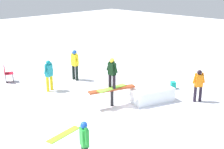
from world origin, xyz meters
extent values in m
plane|color=white|center=(0.00, 0.00, 0.00)|extent=(60.00, 60.00, 0.00)
cylinder|color=black|center=(0.00, 0.00, 0.35)|extent=(0.14, 0.14, 0.70)
cube|color=#A53F1E|center=(0.00, 0.00, 0.74)|extent=(2.02, 0.94, 0.08)
cube|color=white|center=(-1.68, 0.59, 0.30)|extent=(2.20, 2.01, 0.60)
cube|color=#7FCC37|center=(0.00, 0.00, 0.79)|extent=(1.43, 0.39, 0.03)
cylinder|color=black|center=(-0.01, -0.13, 1.09)|extent=(0.14, 0.14, 0.56)
cylinder|color=black|center=(0.01, 0.13, 1.09)|extent=(0.14, 0.14, 0.56)
cube|color=black|center=(0.00, 0.00, 1.62)|extent=(0.22, 0.34, 0.50)
cylinder|color=black|center=(-0.02, -0.20, 1.73)|extent=(0.10, 0.28, 0.46)
cylinder|color=black|center=(0.02, 0.20, 1.73)|extent=(0.10, 0.28, 0.46)
sphere|color=yellow|center=(0.00, 0.00, 1.97)|extent=(0.21, 0.21, 0.21)
cylinder|color=black|center=(-1.11, -3.97, 0.39)|extent=(0.15, 0.15, 0.77)
cylinder|color=black|center=(-1.11, -3.69, 0.39)|extent=(0.15, 0.15, 0.77)
cube|color=yellow|center=(-1.11, -3.83, 1.07)|extent=(0.23, 0.37, 0.60)
cylinder|color=yellow|center=(-1.11, -4.06, 1.21)|extent=(0.09, 0.21, 0.53)
cylinder|color=yellow|center=(-1.11, -3.61, 1.21)|extent=(0.09, 0.21, 0.53)
sphere|color=blue|center=(-1.11, -3.83, 1.49)|extent=(0.23, 0.23, 0.23)
cube|color=green|center=(3.66, 2.57, 0.94)|extent=(0.30, 0.37, 0.53)
cylinder|color=green|center=(3.58, 2.39, 1.06)|extent=(0.14, 0.19, 0.46)
cylinder|color=green|center=(3.74, 2.75, 1.06)|extent=(0.14, 0.19, 0.46)
sphere|color=blue|center=(3.66, 2.57, 1.30)|extent=(0.20, 0.20, 0.20)
cylinder|color=black|center=(-3.07, 2.35, 0.34)|extent=(0.13, 0.13, 0.69)
cylinder|color=black|center=(-2.86, 2.21, 0.34)|extent=(0.13, 0.13, 0.69)
cube|color=orange|center=(-2.96, 2.28, 0.95)|extent=(0.38, 0.34, 0.53)
cylinder|color=orange|center=(-3.13, 2.39, 1.07)|extent=(0.19, 0.17, 0.47)
cylinder|color=orange|center=(-2.80, 2.17, 1.07)|extent=(0.19, 0.17, 0.47)
sphere|color=black|center=(-2.96, 2.28, 1.32)|extent=(0.20, 0.20, 0.20)
cylinder|color=yellow|center=(0.66, -3.42, 0.36)|extent=(0.14, 0.14, 0.72)
cylinder|color=yellow|center=(0.91, -3.37, 0.36)|extent=(0.14, 0.14, 0.72)
cube|color=teal|center=(0.79, -3.39, 1.00)|extent=(0.37, 0.27, 0.56)
cylinder|color=teal|center=(0.58, -3.44, 1.12)|extent=(0.20, 0.12, 0.49)
cylinder|color=teal|center=(0.99, -3.35, 1.12)|extent=(0.20, 0.12, 0.49)
sphere|color=teal|center=(0.79, -3.39, 1.38)|extent=(0.21, 0.21, 0.21)
cube|color=#96E12C|center=(2.96, 0.61, 0.01)|extent=(1.43, 0.51, 0.02)
cube|color=#3F3F44|center=(1.34, -5.90, 0.22)|extent=(0.18, 0.38, 0.44)
cube|color=#3F3F44|center=(1.67, -6.04, 0.22)|extent=(0.18, 0.38, 0.44)
cube|color=#B41226|center=(1.51, -5.97, 0.46)|extent=(0.58, 0.58, 0.04)
cube|color=#B41226|center=(1.69, -6.05, 0.68)|extent=(0.21, 0.42, 0.40)
cube|color=#159C8A|center=(-3.60, 0.59, 0.17)|extent=(0.37, 0.37, 0.34)
camera|label=1|loc=(8.57, 8.55, 5.15)|focal=50.00mm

